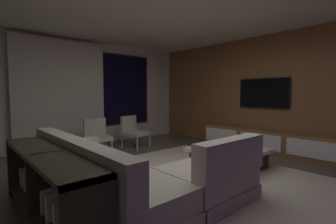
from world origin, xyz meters
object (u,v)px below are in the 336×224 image
sectional_couch (131,179)px  console_table_behind_couch (48,184)px  mounted_tv (263,93)px  accent_chair_by_curtain (97,134)px  coffee_table (229,157)px  media_console (266,142)px  accent_chair_near_window (133,130)px  book_stack_on_coffee_table (221,145)px

sectional_couch → console_table_behind_couch: sectional_couch is taller
mounted_tv → console_table_behind_couch: 4.84m
accent_chair_by_curtain → console_table_behind_couch: bearing=-124.2°
coffee_table → accent_chair_by_curtain: bearing=116.6°
media_console → mounted_tv: mounted_tv is taller
accent_chair_near_window → mounted_tv: bearing=-47.8°
coffee_table → book_stack_on_coffee_table: (-0.10, 0.10, 0.23)m
book_stack_on_coffee_table → accent_chair_near_window: accent_chair_near_window is taller
mounted_tv → media_console: bearing=-132.4°
coffee_table → mounted_tv: mounted_tv is taller
accent_chair_near_window → console_table_behind_couch: 3.62m
book_stack_on_coffee_table → console_table_behind_couch: console_table_behind_couch is taller
accent_chair_near_window → mounted_tv: mounted_tv is taller
accent_chair_near_window → book_stack_on_coffee_table: bearing=-84.8°
accent_chair_by_curtain → console_table_behind_couch: 2.99m
sectional_couch → accent_chair_by_curtain: 2.71m
coffee_table → book_stack_on_coffee_table: size_ratio=4.06×
sectional_couch → coffee_table: 2.07m
accent_chair_by_curtain → media_console: 3.83m
coffee_table → accent_chair_near_window: (-0.33, 2.59, 0.25)m
book_stack_on_coffee_table → mounted_tv: bearing=5.6°
mounted_tv → book_stack_on_coffee_table: bearing=-174.4°
book_stack_on_coffee_table → accent_chair_near_window: bearing=95.2°
sectional_couch → accent_chair_by_curtain: (0.77, 2.60, 0.14)m
book_stack_on_coffee_table → media_console: 1.70m
mounted_tv → console_table_behind_couch: bearing=-178.1°
sectional_couch → coffee_table: sectional_couch is taller
book_stack_on_coffee_table → mounted_tv: mounted_tv is taller
coffee_table → console_table_behind_couch: size_ratio=0.55×
accent_chair_by_curtain → mounted_tv: mounted_tv is taller
accent_chair_near_window → console_table_behind_couch: accent_chair_near_window is taller
sectional_couch → media_console: sectional_couch is taller
coffee_table → media_console: media_console is taller
mounted_tv → accent_chair_near_window: bearing=132.2°
book_stack_on_coffee_table → console_table_behind_couch: (-2.88, 0.03, -0.00)m
accent_chair_by_curtain → console_table_behind_couch: accent_chair_by_curtain is taller
accent_chair_by_curtain → accent_chair_near_window: bearing=-0.2°
coffee_table → accent_chair_by_curtain: size_ratio=1.49×
book_stack_on_coffee_table → accent_chair_by_curtain: accent_chair_by_curtain is taller
mounted_tv → sectional_couch: bearing=-175.7°
accent_chair_near_window → media_console: (1.91, -2.51, -0.18)m
book_stack_on_coffee_table → sectional_couch: bearing=-177.0°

